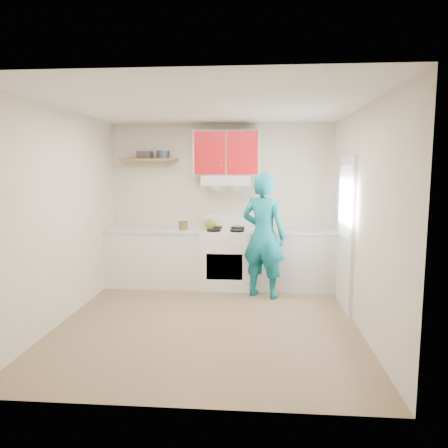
# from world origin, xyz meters

# --- Properties ---
(floor) EXTENTS (3.80, 3.80, 0.00)m
(floor) POSITION_xyz_m (0.00, 0.00, 0.00)
(floor) COLOR brown
(floor) RESTS_ON ground
(ceiling) EXTENTS (3.60, 3.80, 0.04)m
(ceiling) POSITION_xyz_m (0.00, 0.00, 2.60)
(ceiling) COLOR white
(ceiling) RESTS_ON floor
(back_wall) EXTENTS (3.60, 0.04, 2.60)m
(back_wall) POSITION_xyz_m (0.00, 1.90, 1.30)
(back_wall) COLOR beige
(back_wall) RESTS_ON floor
(front_wall) EXTENTS (3.60, 0.04, 2.60)m
(front_wall) POSITION_xyz_m (0.00, -1.90, 1.30)
(front_wall) COLOR beige
(front_wall) RESTS_ON floor
(left_wall) EXTENTS (0.04, 3.80, 2.60)m
(left_wall) POSITION_xyz_m (-1.80, 0.00, 1.30)
(left_wall) COLOR beige
(left_wall) RESTS_ON floor
(right_wall) EXTENTS (0.04, 3.80, 2.60)m
(right_wall) POSITION_xyz_m (1.80, 0.00, 1.30)
(right_wall) COLOR beige
(right_wall) RESTS_ON floor
(door) EXTENTS (0.05, 0.85, 2.05)m
(door) POSITION_xyz_m (1.78, 0.70, 1.02)
(door) COLOR white
(door) RESTS_ON floor
(door_glass) EXTENTS (0.01, 0.55, 0.95)m
(door_glass) POSITION_xyz_m (1.75, 0.70, 1.45)
(door_glass) COLOR white
(door_glass) RESTS_ON door
(counter_left) EXTENTS (1.52, 0.60, 0.90)m
(counter_left) POSITION_xyz_m (-1.04, 1.60, 0.45)
(counter_left) COLOR silver
(counter_left) RESTS_ON floor
(counter_right) EXTENTS (1.32, 0.60, 0.90)m
(counter_right) POSITION_xyz_m (1.14, 1.60, 0.45)
(counter_right) COLOR silver
(counter_right) RESTS_ON floor
(stove) EXTENTS (0.76, 0.65, 0.92)m
(stove) POSITION_xyz_m (0.10, 1.57, 0.46)
(stove) COLOR white
(stove) RESTS_ON floor
(range_hood) EXTENTS (0.76, 0.44, 0.15)m
(range_hood) POSITION_xyz_m (0.10, 1.68, 1.70)
(range_hood) COLOR silver
(range_hood) RESTS_ON back_wall
(upper_cabinets) EXTENTS (1.02, 0.33, 0.70)m
(upper_cabinets) POSITION_xyz_m (0.10, 1.73, 2.12)
(upper_cabinets) COLOR #AF0F15
(upper_cabinets) RESTS_ON back_wall
(shelf) EXTENTS (0.90, 0.30, 0.04)m
(shelf) POSITION_xyz_m (-1.15, 1.75, 2.02)
(shelf) COLOR brown
(shelf) RESTS_ON back_wall
(books) EXTENTS (0.24, 0.18, 0.12)m
(books) POSITION_xyz_m (-1.22, 1.76, 2.10)
(books) COLOR #40383C
(books) RESTS_ON shelf
(tin) EXTENTS (0.26, 0.26, 0.13)m
(tin) POSITION_xyz_m (-0.92, 1.74, 2.10)
(tin) COLOR #333D4C
(tin) RESTS_ON shelf
(kettle) EXTENTS (0.23, 0.23, 0.16)m
(kettle) POSITION_xyz_m (-0.16, 1.67, 1.00)
(kettle) COLOR olive
(kettle) RESTS_ON stove
(crock) EXTENTS (0.14, 0.14, 0.16)m
(crock) POSITION_xyz_m (-0.57, 1.53, 0.98)
(crock) COLOR brown
(crock) RESTS_ON counter_left
(cutting_board) EXTENTS (0.37, 0.32, 0.02)m
(cutting_board) POSITION_xyz_m (0.94, 1.58, 0.91)
(cutting_board) COLOR olive
(cutting_board) RESTS_ON counter_right
(silicone_mat) EXTENTS (0.36, 0.32, 0.01)m
(silicone_mat) POSITION_xyz_m (1.46, 1.57, 0.90)
(silicone_mat) COLOR red
(silicone_mat) RESTS_ON counter_right
(person) EXTENTS (0.79, 0.67, 1.83)m
(person) POSITION_xyz_m (0.68, 1.11, 0.91)
(person) COLOR #0E7382
(person) RESTS_ON floor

